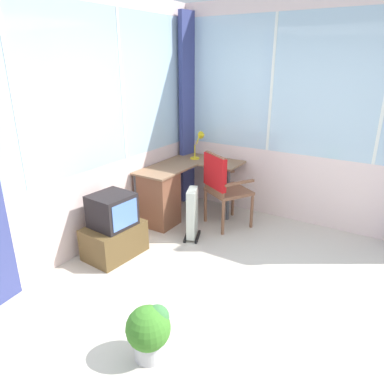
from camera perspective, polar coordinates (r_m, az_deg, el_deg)
ground at (r=3.42m, az=8.56°, el=-17.80°), size 5.04×4.91×0.06m
north_window_panel at (r=3.96m, az=-17.81°, el=9.53°), size 4.04×0.07×2.79m
east_window_panel at (r=4.71m, az=19.99°, el=10.90°), size 0.07×3.91×2.79m
curtain_corner at (r=5.32m, az=-0.64°, el=12.58°), size 0.31×0.11×2.69m
desk at (r=4.71m, az=-4.64°, el=-0.36°), size 1.31×1.00×0.73m
desk_lamp at (r=5.12m, az=1.41°, el=8.26°), size 0.24×0.21×0.39m
tv_remote at (r=4.92m, az=4.11°, el=4.72°), size 0.04×0.15×0.02m
wooden_armchair at (r=4.52m, az=4.61°, el=1.67°), size 0.66×0.66×0.99m
tv_on_stand at (r=4.04m, az=-12.40°, el=-5.79°), size 0.67×0.48×0.73m
space_heater at (r=4.34m, az=0.08°, el=-3.34°), size 0.37×0.28×0.64m
potted_plant at (r=2.77m, az=-6.83°, el=-21.04°), size 0.33×0.33×0.43m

